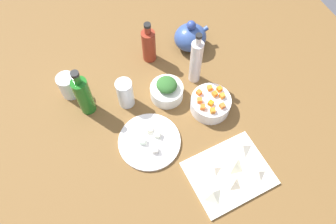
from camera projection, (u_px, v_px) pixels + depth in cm
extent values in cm
cube|color=brown|center=(168.00, 120.00, 129.41)|extent=(190.00, 190.00, 3.00)
cube|color=white|center=(229.00, 173.00, 116.64)|extent=(29.06, 23.72, 1.00)
cylinder|color=white|center=(149.00, 141.00, 122.59)|extent=(23.34, 23.34, 1.20)
cylinder|color=white|center=(167.00, 92.00, 130.64)|extent=(13.14, 13.14, 5.90)
cylinder|color=white|center=(210.00, 104.00, 127.73)|extent=(15.51, 15.51, 6.20)
ellipsoid|color=#324D8E|center=(190.00, 37.00, 141.19)|extent=(14.02, 13.08, 11.18)
sphere|color=#2B418D|center=(191.00, 25.00, 134.95)|extent=(3.93, 3.93, 3.93)
cylinder|color=#324D8E|center=(203.00, 31.00, 141.17)|extent=(5.38, 2.00, 3.93)
cylinder|color=silver|center=(196.00, 62.00, 128.27)|extent=(4.78, 4.78, 21.22)
cylinder|color=silver|center=(198.00, 41.00, 117.45)|extent=(2.15, 2.15, 3.63)
cylinder|color=black|center=(199.00, 36.00, 115.34)|extent=(2.39, 2.39, 1.20)
cylinder|color=maroon|center=(149.00, 46.00, 136.09)|extent=(5.69, 5.69, 15.40)
cylinder|color=maroon|center=(148.00, 30.00, 127.80)|extent=(2.56, 2.56, 3.61)
cylinder|color=black|center=(147.00, 25.00, 125.70)|extent=(2.85, 2.85, 1.20)
cylinder|color=#1E681F|center=(84.00, 96.00, 122.44)|extent=(5.97, 5.97, 18.09)
cylinder|color=#1E681F|center=(77.00, 79.00, 112.66)|extent=(2.68, 2.68, 4.36)
cylinder|color=black|center=(75.00, 74.00, 110.24)|extent=(2.98, 2.98, 1.20)
cylinder|color=white|center=(125.00, 93.00, 125.95)|extent=(6.41, 6.41, 13.19)
cylinder|color=white|center=(68.00, 86.00, 129.39)|extent=(7.30, 7.30, 10.36)
cube|color=orange|center=(210.00, 88.00, 126.57)|extent=(2.12, 2.12, 1.80)
cube|color=orange|center=(211.00, 103.00, 123.19)|extent=(2.41, 2.41, 1.80)
cube|color=orange|center=(200.00, 100.00, 123.82)|extent=(2.37, 2.37, 1.80)
cube|color=orange|center=(199.00, 92.00, 125.55)|extent=(2.24, 2.24, 1.80)
cube|color=orange|center=(213.00, 111.00, 121.63)|extent=(2.27, 2.27, 1.80)
cube|color=orange|center=(222.00, 96.00, 124.82)|extent=(1.86, 1.86, 1.80)
cube|color=orange|center=(222.00, 106.00, 122.64)|extent=(1.91, 1.91, 1.80)
cube|color=orange|center=(219.00, 89.00, 126.34)|extent=(2.05, 2.05, 1.80)
cube|color=orange|center=(203.00, 107.00, 122.36)|extent=(2.49, 2.49, 1.80)
cube|color=orange|center=(215.00, 94.00, 125.21)|extent=(1.95, 1.95, 1.80)
ellipsoid|color=#2E6128|center=(167.00, 85.00, 126.29)|extent=(10.73, 10.86, 4.09)
cube|color=white|center=(157.00, 134.00, 122.16)|extent=(3.11, 3.11, 2.20)
cube|color=white|center=(142.00, 141.00, 120.82)|extent=(3.04, 3.04, 2.20)
cube|color=silver|center=(155.00, 150.00, 119.11)|extent=(2.77, 2.77, 2.20)
cube|color=white|center=(149.00, 129.00, 123.18)|extent=(2.58, 2.58, 2.20)
pyramid|color=beige|center=(214.00, 169.00, 115.88)|extent=(4.81, 4.64, 2.06)
pyramid|color=beige|center=(235.00, 165.00, 116.09)|extent=(7.32, 7.19, 2.91)
pyramid|color=beige|center=(212.00, 194.00, 110.98)|extent=(6.16, 6.26, 3.12)
pyramid|color=beige|center=(234.00, 183.00, 112.92)|extent=(5.76, 5.83, 2.92)
pyramid|color=beige|center=(242.00, 147.00, 119.70)|extent=(6.45, 6.75, 2.55)
pyramid|color=beige|center=(258.00, 173.00, 115.00)|extent=(5.04, 4.97, 2.31)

